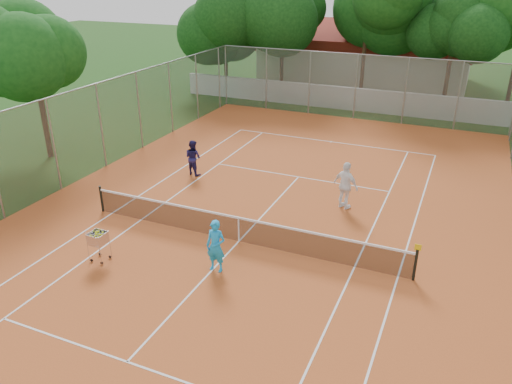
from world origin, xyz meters
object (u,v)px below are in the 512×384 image
at_px(tennis_net, 239,229).
at_px(player_far_left, 193,157).
at_px(ball_hopper, 99,245).
at_px(player_far_right, 346,186).
at_px(player_near, 216,246).
at_px(clubhouse, 365,53).

xyz_separation_m(tennis_net, player_far_left, (-4.58, 4.80, 0.33)).
bearing_deg(ball_hopper, player_far_left, 102.93).
height_order(player_far_left, player_far_right, player_far_right).
relative_size(tennis_net, player_near, 6.84).
height_order(clubhouse, player_near, clubhouse).
bearing_deg(player_far_right, tennis_net, 79.76).
bearing_deg(ball_hopper, tennis_net, 44.76).
height_order(tennis_net, player_far_right, player_far_right).
relative_size(clubhouse, player_near, 9.44).
xyz_separation_m(player_near, player_far_left, (-4.70, 6.71, -0.05)).
height_order(tennis_net, player_far_left, player_far_left).
distance_m(player_near, player_far_right, 6.55).
height_order(clubhouse, player_far_left, clubhouse).
bearing_deg(player_near, player_far_left, 123.96).
height_order(player_near, player_far_right, player_far_right).
distance_m(tennis_net, player_far_left, 6.64).
distance_m(tennis_net, player_far_right, 4.94).
height_order(tennis_net, ball_hopper, ball_hopper).
bearing_deg(player_far_right, player_near, 89.94).
bearing_deg(tennis_net, ball_hopper, -141.19).
relative_size(player_far_left, player_far_right, 0.85).
relative_size(tennis_net, player_far_left, 7.24).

